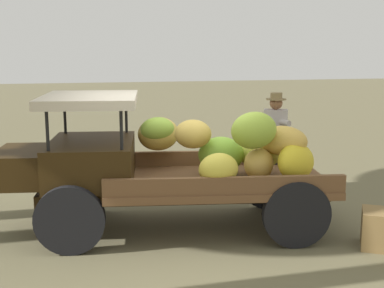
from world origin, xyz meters
name	(u,v)px	position (x,y,z in m)	size (l,w,h in m)	color
ground_plane	(173,235)	(0.00, 0.00, 0.00)	(60.00, 60.00, 0.00)	brown
truck	(163,163)	(0.08, -0.29, 0.93)	(4.59, 2.21, 1.87)	black
farmer	(275,136)	(-2.09, -1.74, 0.99)	(0.56, 0.52, 1.73)	#484D70
wooden_crate	(381,229)	(-2.49, 0.96, 0.24)	(0.48, 0.47, 0.48)	olive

